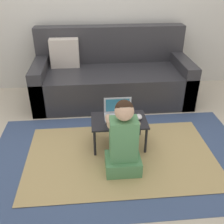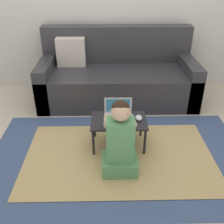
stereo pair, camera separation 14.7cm
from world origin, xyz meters
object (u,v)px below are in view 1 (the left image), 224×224
at_px(couch, 111,77).
at_px(laptop, 118,114).
at_px(laptop_desk, 119,123).
at_px(computer_mouse, 139,117).
at_px(person_seated, 123,141).

height_order(couch, laptop, couch).
bearing_deg(couch, laptop_desk, -91.08).
bearing_deg(computer_mouse, couch, 99.08).
height_order(laptop, computer_mouse, laptop).
height_order(laptop, person_seated, person_seated).
bearing_deg(laptop_desk, person_seated, -90.67).
distance_m(couch, computer_mouse, 1.08).
xyz_separation_m(couch, laptop, (-0.02, -1.03, 0.03)).
relative_size(couch, computer_mouse, 20.81).
relative_size(laptop, person_seated, 0.39).
xyz_separation_m(couch, laptop_desk, (-0.02, -1.08, -0.04)).
bearing_deg(computer_mouse, laptop, 168.28).
bearing_deg(person_seated, laptop_desk, 89.33).
bearing_deg(laptop_desk, couch, 88.92).
xyz_separation_m(laptop, computer_mouse, (0.19, -0.04, -0.02)).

